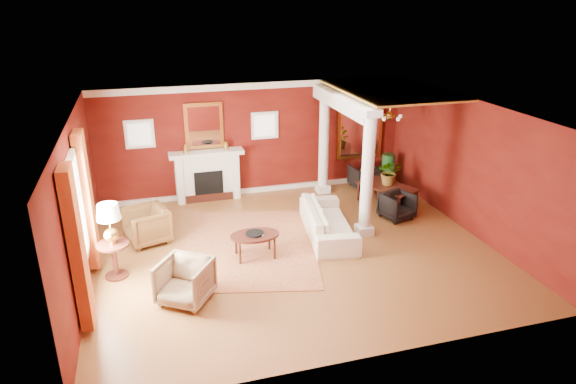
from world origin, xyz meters
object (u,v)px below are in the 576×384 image
object	(u,v)px
armchair_stripe	(185,280)
side_table	(111,229)
armchair_leopard	(146,224)
coffee_table	(255,236)
sofa	(328,216)
dining_table	(388,189)

from	to	relation	value
armchair_stripe	side_table	distance (m)	1.76
armchair_leopard	armchair_stripe	size ratio (longest dim) A/B	1.02
coffee_table	side_table	size ratio (longest dim) A/B	0.68
sofa	dining_table	xyz separation A→B (m)	(2.04, 1.25, -0.05)
sofa	armchair_leopard	distance (m)	3.88
sofa	armchair_stripe	xyz separation A→B (m)	(-3.24, -1.73, -0.04)
armchair_leopard	coffee_table	size ratio (longest dim) A/B	0.86
side_table	armchair_stripe	bearing A→B (deg)	-45.32
dining_table	sofa	bearing A→B (deg)	97.72
armchair_leopard	dining_table	world-z (taller)	armchair_leopard
side_table	sofa	bearing A→B (deg)	7.05
armchair_leopard	coffee_table	distance (m)	2.42
armchair_stripe	sofa	bearing A→B (deg)	62.21
side_table	dining_table	distance (m)	6.73
sofa	coffee_table	bearing A→B (deg)	115.27
coffee_table	armchair_leopard	bearing A→B (deg)	148.11
coffee_table	sofa	bearing A→B (deg)	16.62
coffee_table	side_table	bearing A→B (deg)	-179.47
sofa	armchair_leopard	xyz separation A→B (m)	(-3.80, 0.76, -0.03)
sofa	side_table	world-z (taller)	side_table
sofa	dining_table	size ratio (longest dim) A/B	1.62
armchair_stripe	coffee_table	bearing A→B (deg)	73.14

